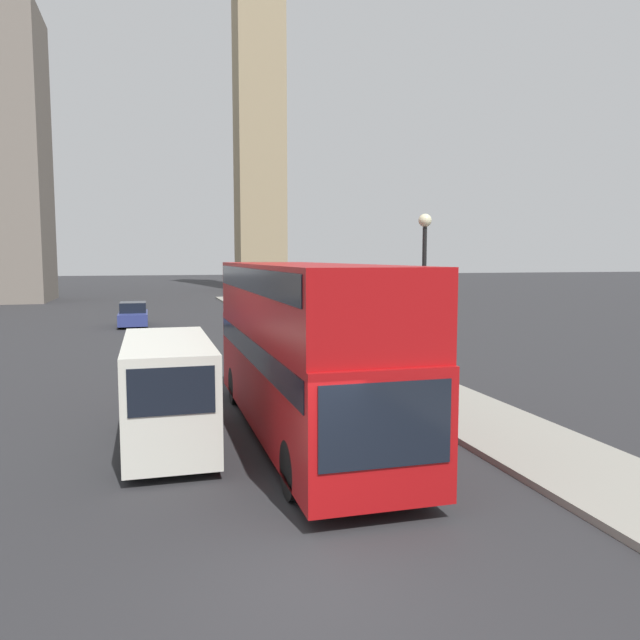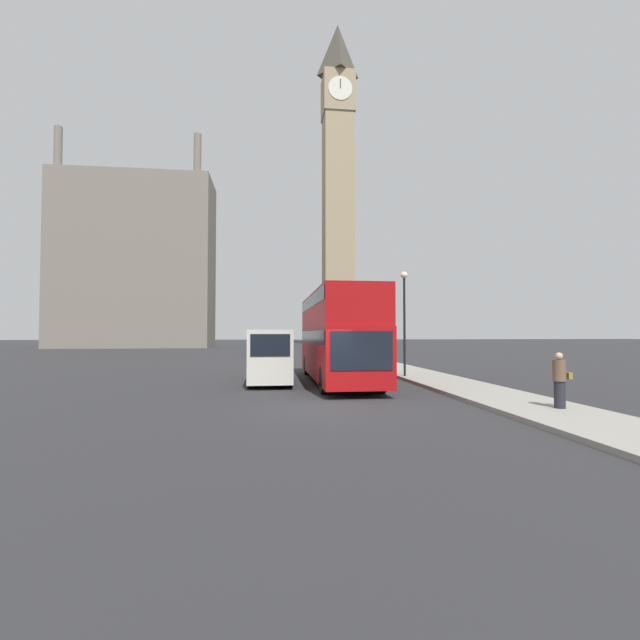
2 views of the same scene
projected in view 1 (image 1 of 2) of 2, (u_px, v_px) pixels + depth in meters
The scene contains 6 objects.
ground_plane at pixel (306, 579), 8.59m from camera, with size 300.00×300.00×0.00m, color #28282B.
clock_tower at pixel (258, 17), 79.84m from camera, with size 6.56×6.73×68.40m.
red_double_decker_bus at pixel (302, 341), 15.23m from camera, with size 2.61×11.17×4.26m.
white_van at pixel (168, 391), 14.36m from camera, with size 1.96×5.26×2.52m.
street_lamp at pixel (424, 281), 17.18m from camera, with size 0.36×0.36×5.45m.
parked_sedan at pixel (133, 315), 40.00m from camera, with size 1.79×4.30×1.54m.
Camera 1 is at (-2.00, -7.94, 4.42)m, focal length 35.00 mm.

